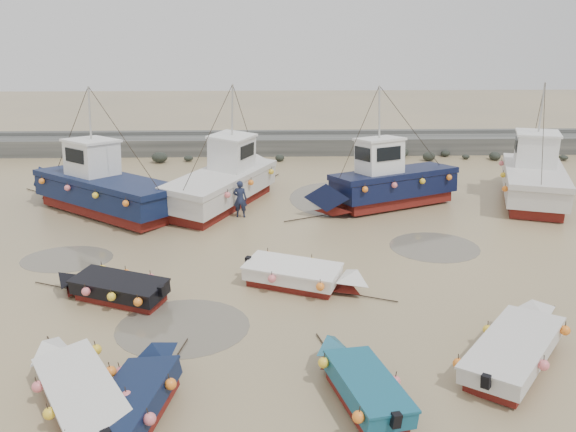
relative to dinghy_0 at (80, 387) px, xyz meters
name	(u,v)px	position (x,y,z in m)	size (l,w,h in m)	color
ground	(312,289)	(6.34, 6.36, -0.54)	(120.00, 120.00, 0.00)	tan
seawall	(292,145)	(6.39, 28.35, 0.09)	(60.00, 4.92, 1.50)	#5E5E59
puddle_a	(183,327)	(2.01, 3.79, -0.54)	(4.32, 4.32, 0.01)	#625B4D
puddle_b	(434,247)	(11.94, 10.22, -0.54)	(3.89, 3.89, 0.01)	#625B4D
puddle_c	(67,259)	(-3.59, 9.36, -0.54)	(3.74, 3.74, 0.01)	#625B4D
puddle_d	(336,199)	(8.43, 17.22, -0.54)	(5.17, 5.17, 0.01)	#625B4D
dinghy_0	(80,387)	(0.00, 0.00, 0.00)	(4.03, 5.65, 1.43)	maroon
dinghy_1	(139,396)	(1.59, -0.42, 0.01)	(2.41, 5.58, 1.43)	maroon
dinghy_2	(359,379)	(7.14, 0.09, 0.02)	(2.26, 5.03, 1.43)	maroon
dinghy_3	(519,345)	(11.98, 1.64, -0.01)	(4.90, 5.60, 1.43)	maroon
dinghy_4	(111,285)	(-0.76, 5.78, 0.01)	(5.40, 2.86, 1.43)	maroon
dinghy_5	(302,273)	(5.98, 6.54, 0.01)	(5.56, 3.13, 1.43)	maroon
cabin_boat_0	(98,187)	(-3.95, 15.49, 0.75)	(10.11, 7.95, 6.22)	maroon
cabin_boat_1	(227,180)	(2.50, 16.60, 0.77)	(6.23, 10.27, 6.22)	maroon
cabin_boat_2	(385,182)	(10.77, 15.75, 0.81)	(9.40, 5.29, 6.22)	maroon
cabin_boat_3	(533,175)	(19.07, 16.90, 0.80)	(5.48, 10.03, 6.22)	maroon
person	(241,217)	(3.31, 14.39, -0.54)	(0.68, 0.45, 1.88)	#1A223B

